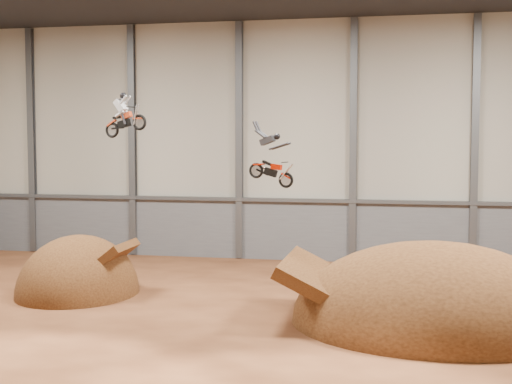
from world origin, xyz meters
The scene contains 13 objects.
floor centered at (0.00, 0.00, 0.00)m, with size 40.00×40.00×0.00m, color #4A2513.
back_wall centered at (0.00, 15.00, 7.00)m, with size 40.00×0.10×14.00m, color #A29D90.
lower_band_back centered at (0.00, 14.90, 1.75)m, with size 39.80×0.18×3.50m, color #595A61.
steel_rail centered at (0.00, 14.75, 3.55)m, with size 39.80×0.35×0.20m, color #47494F.
steel_column_0 centered at (-16.67, 14.80, 7.00)m, with size 0.40×0.36×13.90m, color #47494F.
steel_column_1 centered at (-10.00, 14.80, 7.00)m, with size 0.40×0.36×13.90m, color #47494F.
steel_column_2 centered at (-3.33, 14.80, 7.00)m, with size 0.40×0.36×13.90m, color #47494F.
steel_column_3 centered at (3.33, 14.80, 7.00)m, with size 0.40×0.36×13.90m, color #47494F.
steel_column_4 centered at (10.00, 14.80, 7.00)m, with size 0.40×0.36×13.90m, color #47494F.
takeoff_ramp centered at (-8.46, 3.86, 0.00)m, with size 5.44×6.28×5.44m, color #381E0E.
landing_ramp centered at (7.35, 1.64, 0.00)m, with size 11.01×9.74×6.35m, color #381E0E.
fmx_rider_a centered at (-5.91, 3.69, 8.34)m, with size 2.20×0.84×1.99m, color #C73E1B, non-canonical shape.
fmx_rider_b centered at (0.71, 2.49, 6.47)m, with size 2.67×0.76×2.29m, color #C11800, non-canonical shape.
Camera 1 is at (5.98, -26.19, 7.13)m, focal length 50.00 mm.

